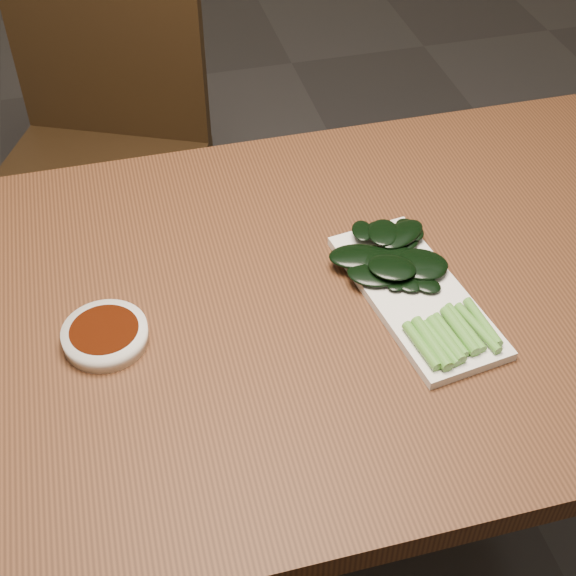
{
  "coord_description": "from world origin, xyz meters",
  "views": [
    {
      "loc": [
        -0.18,
        -0.79,
        1.55
      ],
      "look_at": [
        0.03,
        0.01,
        0.76
      ],
      "focal_mm": 50.0,
      "sensor_mm": 36.0,
      "label": 1
    }
  ],
  "objects_px": {
    "chair_far": "(99,148)",
    "gai_lan": "(403,273)",
    "sauce_bowl": "(105,335)",
    "serving_plate": "(415,295)",
    "table": "(272,334)"
  },
  "relations": [
    {
      "from": "sauce_bowl",
      "to": "chair_far",
      "type": "bearing_deg",
      "value": 88.58
    },
    {
      "from": "gai_lan",
      "to": "serving_plate",
      "type": "bearing_deg",
      "value": -73.0
    },
    {
      "from": "gai_lan",
      "to": "sauce_bowl",
      "type": "bearing_deg",
      "value": -179.27
    },
    {
      "from": "chair_far",
      "to": "sauce_bowl",
      "type": "xyz_separation_m",
      "value": [
        -0.02,
        -0.87,
        0.27
      ]
    },
    {
      "from": "sauce_bowl",
      "to": "table",
      "type": "bearing_deg",
      "value": 5.49
    },
    {
      "from": "chair_far",
      "to": "gai_lan",
      "type": "bearing_deg",
      "value": -40.48
    },
    {
      "from": "serving_plate",
      "to": "sauce_bowl",
      "type": "bearing_deg",
      "value": 176.6
    },
    {
      "from": "table",
      "to": "chair_far",
      "type": "relative_size",
      "value": 1.57
    },
    {
      "from": "chair_far",
      "to": "serving_plate",
      "type": "distance_m",
      "value": 1.02
    },
    {
      "from": "table",
      "to": "chair_far",
      "type": "distance_m",
      "value": 0.89
    },
    {
      "from": "chair_far",
      "to": "gai_lan",
      "type": "distance_m",
      "value": 0.99
    },
    {
      "from": "chair_far",
      "to": "sauce_bowl",
      "type": "bearing_deg",
      "value": -66.91
    },
    {
      "from": "table",
      "to": "sauce_bowl",
      "type": "height_order",
      "value": "sauce_bowl"
    },
    {
      "from": "sauce_bowl",
      "to": "serving_plate",
      "type": "bearing_deg",
      "value": -3.4
    },
    {
      "from": "serving_plate",
      "to": "gai_lan",
      "type": "relative_size",
      "value": 1.06
    }
  ]
}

